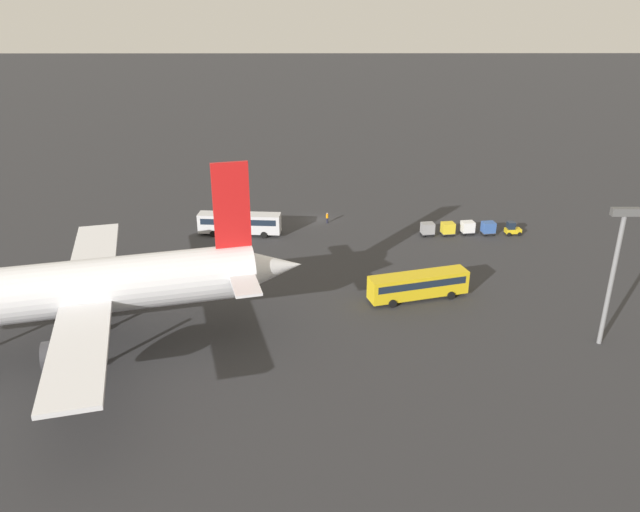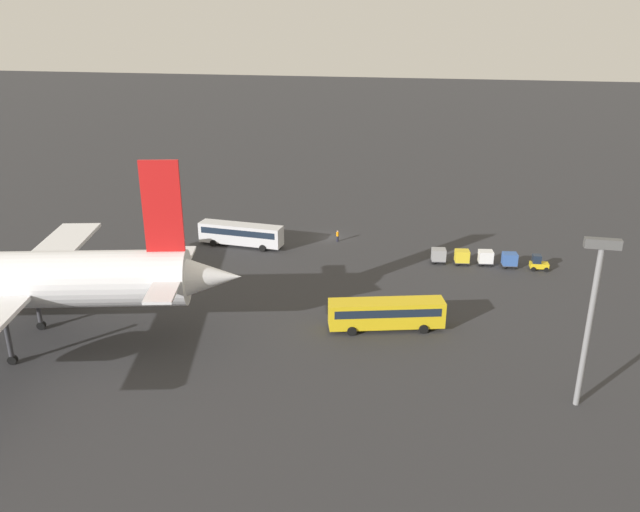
{
  "view_description": "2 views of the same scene",
  "coord_description": "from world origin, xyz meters",
  "views": [
    {
      "loc": [
        0.07,
        97.54,
        35.01
      ],
      "look_at": [
        -0.28,
        26.66,
        4.8
      ],
      "focal_mm": 35.0,
      "sensor_mm": 36.0,
      "label": 1
    },
    {
      "loc": [
        -18.6,
        89.91,
        31.42
      ],
      "look_at": [
        -3.06,
        20.39,
        4.64
      ],
      "focal_mm": 35.0,
      "sensor_mm": 36.0,
      "label": 2
    }
  ],
  "objects": [
    {
      "name": "ground_plane",
      "position": [
        0.0,
        0.0,
        0.0
      ],
      "size": [
        600.0,
        600.0,
        0.0
      ],
      "primitive_type": "plane",
      "color": "#2D2D30"
    },
    {
      "name": "airplane",
      "position": [
        24.77,
        41.04,
        7.28
      ],
      "size": [
        47.41,
        40.28,
        19.33
      ],
      "rotation": [
        0.0,
        0.0,
        0.26
      ],
      "color": "silver",
      "rests_on": "ground"
    },
    {
      "name": "shuttle_bus_near",
      "position": [
        12.09,
        6.67,
        2.01
      ],
      "size": [
        12.86,
        3.61,
        3.37
      ],
      "rotation": [
        0.0,
        0.0,
        -0.07
      ],
      "color": "silver",
      "rests_on": "ground"
    },
    {
      "name": "shuttle_bus_far",
      "position": [
        -12.31,
        28.83,
        1.98
      ],
      "size": [
        12.71,
        5.92,
        3.32
      ],
      "rotation": [
        0.0,
        0.0,
        0.28
      ],
      "color": "gold",
      "rests_on": "ground"
    },
    {
      "name": "baggage_tug",
      "position": [
        -30.28,
        6.99,
        0.94
      ],
      "size": [
        2.51,
        1.82,
        2.1
      ],
      "rotation": [
        0.0,
        0.0,
        0.09
      ],
      "color": "gold",
      "rests_on": "ground"
    },
    {
      "name": "worker_person",
      "position": [
        -1.59,
        1.53,
        0.87
      ],
      "size": [
        0.38,
        0.38,
        1.74
      ],
      "color": "#1E1E2D",
      "rests_on": "ground"
    },
    {
      "name": "cargo_cart_blue",
      "position": [
        -26.53,
        7.02,
        1.19
      ],
      "size": [
        2.23,
        1.97,
        2.06
      ],
      "rotation": [
        0.0,
        0.0,
        0.16
      ],
      "color": "#38383D",
      "rests_on": "ground"
    },
    {
      "name": "cargo_cart_white",
      "position": [
        -23.36,
        6.79,
        1.19
      ],
      "size": [
        2.23,
        1.97,
        2.06
      ],
      "rotation": [
        0.0,
        0.0,
        0.16
      ],
      "color": "#38383D",
      "rests_on": "ground"
    },
    {
      "name": "cargo_cart_yellow",
      "position": [
        -20.19,
        7.28,
        1.19
      ],
      "size": [
        2.23,
        1.97,
        2.06
      ],
      "rotation": [
        0.0,
        0.0,
        0.16
      ],
      "color": "#38383D",
      "rests_on": "ground"
    },
    {
      "name": "cargo_cart_grey",
      "position": [
        -17.02,
        7.4,
        1.19
      ],
      "size": [
        2.23,
        1.97,
        2.06
      ],
      "rotation": [
        0.0,
        0.0,
        0.16
      ],
      "color": "#38383D",
      "rests_on": "ground"
    },
    {
      "name": "light_pole",
      "position": [
        -30.36,
        39.49,
        9.59
      ],
      "size": [
        2.8,
        0.7,
        15.35
      ],
      "color": "slate",
      "rests_on": "ground"
    }
  ]
}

